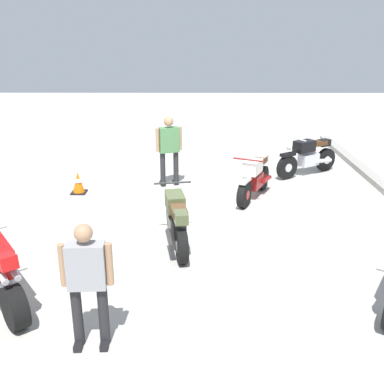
# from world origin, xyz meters

# --- Properties ---
(ground_plane) EXTENTS (40.00, 40.00, 0.00)m
(ground_plane) POSITION_xyz_m (0.00, 0.00, 0.00)
(ground_plane) COLOR #B7B2A8
(motorcycle_black_cruiser) EXTENTS (1.21, 1.83, 1.09)m
(motorcycle_black_cruiser) POSITION_xyz_m (-2.81, 2.99, 0.52)
(motorcycle_black_cruiser) COLOR black
(motorcycle_black_cruiser) RESTS_ON ground
(motorcycle_cream_vintage) EXTENTS (1.83, 1.04, 1.07)m
(motorcycle_cream_vintage) POSITION_xyz_m (-0.98, 1.31, 0.49)
(motorcycle_cream_vintage) COLOR black
(motorcycle_cream_vintage) RESTS_ON ground
(motorcycle_olive_vintage) EXTENTS (1.95, 0.70, 1.07)m
(motorcycle_olive_vintage) POSITION_xyz_m (1.56, -0.42, 0.49)
(motorcycle_olive_vintage) COLOR black
(motorcycle_olive_vintage) RESTS_ON ground
(person_in_gray_shirt) EXTENTS (0.32, 0.64, 1.64)m
(person_in_gray_shirt) POSITION_xyz_m (4.35, -1.37, 0.93)
(person_in_gray_shirt) COLOR #262628
(person_in_gray_shirt) RESTS_ON ground
(person_in_green_shirt) EXTENTS (0.44, 0.66, 1.76)m
(person_in_green_shirt) POSITION_xyz_m (-1.88, -0.72, 1.02)
(person_in_green_shirt) COLOR #262628
(person_in_green_shirt) RESTS_ON ground
(traffic_cone) EXTENTS (0.36, 0.36, 0.53)m
(traffic_cone) POSITION_xyz_m (-1.29, -2.90, 0.26)
(traffic_cone) COLOR black
(traffic_cone) RESTS_ON ground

